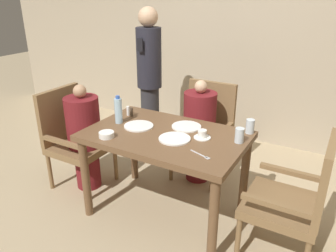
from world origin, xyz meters
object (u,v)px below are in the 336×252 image
object	(u,v)px
plate_main_left	(175,139)
teacup_with_saucer	(202,135)
glass_tall_near	(239,135)
chair_left_side	(73,136)
diner_in_left_chair	(85,137)
diner_in_far_chair	(199,131)
standing_host	(149,77)
bowl_small	(107,135)
plate_main_right	(186,127)
chair_right_side	(297,197)
water_bottle	(119,110)
chair_far_side	(205,128)
glass_tall_mid	(250,126)
plate_dessert_center	(139,126)

from	to	relation	value
plate_main_left	teacup_with_saucer	distance (m)	0.22
teacup_with_saucer	glass_tall_near	size ratio (longest dim) A/B	1.16
chair_left_side	diner_in_left_chair	xyz separation A→B (m)	(0.15, 0.00, 0.02)
diner_in_far_chair	standing_host	bearing A→B (deg)	155.23
teacup_with_saucer	bowl_small	distance (m)	0.75
chair_left_side	standing_host	bearing A→B (deg)	77.91
plate_main_right	bowl_small	world-z (taller)	bowl_small
chair_right_side	plate_main_right	size ratio (longest dim) A/B	3.93
water_bottle	chair_far_side	bearing A→B (deg)	60.18
chair_far_side	teacup_with_saucer	size ratio (longest dim) A/B	7.31
diner_in_far_chair	water_bottle	distance (m)	0.88
plate_main_right	diner_in_left_chair	bearing A→B (deg)	-168.55
standing_host	teacup_with_saucer	world-z (taller)	standing_host
diner_in_left_chair	glass_tall_mid	bearing A→B (deg)	13.14
chair_far_side	plate_main_right	xyz separation A→B (m)	(0.09, -0.62, 0.26)
diner_in_far_chair	standing_host	xyz separation A→B (m)	(-0.82, 0.38, 0.36)
chair_far_side	standing_host	xyz separation A→B (m)	(-0.82, 0.23, 0.39)
chair_far_side	glass_tall_mid	distance (m)	0.82
plate_dessert_center	teacup_with_saucer	bearing A→B (deg)	5.66
diner_in_far_chair	water_bottle	world-z (taller)	diner_in_far_chair
chair_left_side	diner_in_left_chair	world-z (taller)	diner_in_left_chair
chair_right_side	water_bottle	size ratio (longest dim) A/B	3.99
standing_host	diner_in_left_chair	bearing A→B (deg)	-94.11
plate_dessert_center	plate_main_left	bearing A→B (deg)	-10.74
diner_in_left_chair	teacup_with_saucer	world-z (taller)	diner_in_left_chair
diner_in_far_chair	glass_tall_near	world-z (taller)	diner_in_far_chair
glass_tall_near	diner_in_far_chair	bearing A→B (deg)	136.64
chair_right_side	glass_tall_near	world-z (taller)	chair_right_side
chair_far_side	chair_right_side	size ratio (longest dim) A/B	1.00
chair_far_side	glass_tall_mid	world-z (taller)	chair_far_side
chair_right_side	glass_tall_near	size ratio (longest dim) A/B	8.50
bowl_small	water_bottle	distance (m)	0.33
plate_main_left	plate_main_right	bearing A→B (deg)	96.36
teacup_with_saucer	chair_left_side	bearing A→B (deg)	-177.17
diner_in_far_chair	glass_tall_near	size ratio (longest dim) A/B	9.23
chair_far_side	plate_dessert_center	distance (m)	0.89
diner_in_far_chair	chair_right_side	world-z (taller)	diner_in_far_chair
diner_in_left_chair	plate_main_left	xyz separation A→B (m)	(1.02, -0.06, 0.24)
plate_main_right	plate_dessert_center	distance (m)	0.40
standing_host	chair_right_side	bearing A→B (deg)	-29.30
standing_host	plate_dessert_center	distance (m)	1.19
chair_right_side	bowl_small	world-z (taller)	chair_right_side
diner_in_left_chair	water_bottle	size ratio (longest dim) A/B	4.31
standing_host	teacup_with_saucer	size ratio (longest dim) A/B	12.58
chair_far_side	standing_host	distance (m)	0.94
chair_left_side	plate_dessert_center	distance (m)	0.82
plate_main_right	glass_tall_mid	world-z (taller)	glass_tall_mid
chair_far_side	plate_main_left	world-z (taller)	chair_far_side
plate_main_left	water_bottle	xyz separation A→B (m)	(-0.59, 0.07, 0.11)
chair_left_side	teacup_with_saucer	distance (m)	1.37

